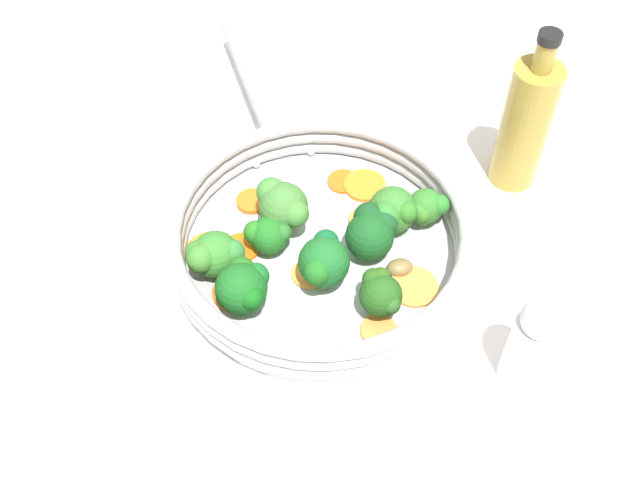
% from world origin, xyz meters
% --- Properties ---
extents(ground_plane, '(4.00, 4.00, 0.00)m').
position_xyz_m(ground_plane, '(0.00, 0.00, 0.00)').
color(ground_plane, white).
extents(skillet, '(0.27, 0.27, 0.02)m').
position_xyz_m(skillet, '(0.00, 0.00, 0.01)').
color(skillet, '#B2B5B7').
rests_on(skillet, ground_plane).
extents(skillet_rim_wall, '(0.29, 0.29, 0.04)m').
position_xyz_m(skillet_rim_wall, '(0.00, 0.00, 0.04)').
color(skillet_rim_wall, '#B5B0B2').
rests_on(skillet_rim_wall, skillet).
extents(skillet_handle, '(0.19, 0.15, 0.03)m').
position_xyz_m(skillet_handle, '(0.20, 0.15, 0.03)').
color(skillet_handle, '#999B9E').
rests_on(skillet_handle, skillet).
extents(skillet_rivet_left, '(0.01, 0.01, 0.01)m').
position_xyz_m(skillet_rivet_left, '(0.12, 0.05, 0.02)').
color(skillet_rivet_left, '#B3B0B8').
rests_on(skillet_rivet_left, skillet).
extents(skillet_rivet_right, '(0.01, 0.01, 0.01)m').
position_xyz_m(skillet_rivet_right, '(0.08, 0.10, 0.02)').
color(skillet_rivet_right, '#B1B6B2').
rests_on(skillet_rivet_right, skillet).
extents(carrot_slice_0, '(0.04, 0.04, 0.01)m').
position_xyz_m(carrot_slice_0, '(0.05, -0.03, 0.02)').
color(carrot_slice_0, orange).
rests_on(carrot_slice_0, skillet).
extents(carrot_slice_1, '(0.05, 0.05, 0.00)m').
position_xyz_m(carrot_slice_1, '(0.09, -0.02, 0.02)').
color(carrot_slice_1, orange).
rests_on(carrot_slice_1, skillet).
extents(carrot_slice_2, '(0.03, 0.03, 0.00)m').
position_xyz_m(carrot_slice_2, '(-0.07, -0.08, 0.02)').
color(carrot_slice_2, '#F98B3F').
rests_on(carrot_slice_2, skillet).
extents(carrot_slice_3, '(0.04, 0.04, 0.01)m').
position_xyz_m(carrot_slice_3, '(0.03, 0.09, 0.02)').
color(carrot_slice_3, orange).
rests_on(carrot_slice_3, skillet).
extents(carrot_slice_4, '(0.04, 0.04, 0.00)m').
position_xyz_m(carrot_slice_4, '(-0.02, 0.07, 0.02)').
color(carrot_slice_4, orange).
rests_on(carrot_slice_4, skillet).
extents(carrot_slice_5, '(0.04, 0.04, 0.00)m').
position_xyz_m(carrot_slice_5, '(-0.03, 0.00, 0.02)').
color(carrot_slice_5, '#F99538').
rests_on(carrot_slice_5, skillet).
extents(carrot_slice_6, '(0.06, 0.06, 0.00)m').
position_xyz_m(carrot_slice_6, '(-0.07, 0.06, 0.02)').
color(carrot_slice_6, '#D65C17').
rests_on(carrot_slice_6, skillet).
extents(carrot_slice_7, '(0.06, 0.06, 0.00)m').
position_xyz_m(carrot_slice_7, '(-0.01, -0.10, 0.02)').
color(carrot_slice_7, '#F7933E').
rests_on(carrot_slice_7, skillet).
extents(carrot_slice_8, '(0.03, 0.03, 0.00)m').
position_xyz_m(carrot_slice_8, '(0.09, 0.01, 0.02)').
color(carrot_slice_8, orange).
rests_on(carrot_slice_8, skillet).
extents(carrot_slice_9, '(0.07, 0.07, 0.00)m').
position_xyz_m(carrot_slice_9, '(-0.04, 0.10, 0.02)').
color(carrot_slice_9, orange).
rests_on(carrot_slice_9, skillet).
extents(broccoli_floret_0, '(0.05, 0.05, 0.05)m').
position_xyz_m(broccoli_floret_0, '(-0.06, 0.08, 0.04)').
color(broccoli_floret_0, '#6F8F4B').
rests_on(broccoli_floret_0, skillet).
extents(broccoli_floret_1, '(0.05, 0.05, 0.05)m').
position_xyz_m(broccoli_floret_1, '(-0.08, 0.04, 0.05)').
color(broccoli_floret_1, '#7DA56F').
rests_on(broccoli_floret_1, skillet).
extents(broccoli_floret_2, '(0.05, 0.05, 0.05)m').
position_xyz_m(broccoli_floret_2, '(0.02, -0.05, 0.04)').
color(broccoli_floret_2, '#8BB26E').
rests_on(broccoli_floret_2, skillet).
extents(broccoli_floret_3, '(0.05, 0.06, 0.06)m').
position_xyz_m(broccoli_floret_3, '(0.01, 0.04, 0.05)').
color(broccoli_floret_3, '#88B46D').
rests_on(broccoli_floret_3, skillet).
extents(broccoli_floret_4, '(0.04, 0.04, 0.04)m').
position_xyz_m(broccoli_floret_4, '(0.07, -0.09, 0.04)').
color(broccoli_floret_4, '#649254').
rests_on(broccoli_floret_4, skillet).
extents(broccoli_floret_5, '(0.06, 0.05, 0.06)m').
position_xyz_m(broccoli_floret_5, '(-0.04, -0.02, 0.05)').
color(broccoli_floret_5, '#608A46').
rests_on(broccoli_floret_5, skillet).
extents(broccoli_floret_6, '(0.05, 0.05, 0.05)m').
position_xyz_m(broccoli_floret_6, '(0.05, -0.06, 0.04)').
color(broccoli_floret_6, '#789F54').
rests_on(broccoli_floret_6, skillet).
extents(broccoli_floret_7, '(0.04, 0.05, 0.04)m').
position_xyz_m(broccoli_floret_7, '(-0.02, 0.05, 0.04)').
color(broccoli_floret_7, '#80B36C').
rests_on(broccoli_floret_7, skillet).
extents(broccoli_floret_8, '(0.04, 0.04, 0.05)m').
position_xyz_m(broccoli_floret_8, '(-0.05, -0.07, 0.04)').
color(broccoli_floret_8, '#648847').
rests_on(broccoli_floret_8, skillet).
extents(mushroom_piece_0, '(0.03, 0.03, 0.01)m').
position_xyz_m(mushroom_piece_0, '(0.00, -0.08, 0.02)').
color(mushroom_piece_0, olive).
rests_on(mushroom_piece_0, skillet).
extents(mushroom_piece_1, '(0.03, 0.03, 0.01)m').
position_xyz_m(mushroom_piece_1, '(-0.07, 0.05, 0.02)').
color(mushroom_piece_1, brown).
rests_on(mushroom_piece_1, skillet).
extents(salt_shaker, '(0.04, 0.04, 0.11)m').
position_xyz_m(salt_shaker, '(-0.06, -0.21, 0.05)').
color(salt_shaker, white).
rests_on(salt_shaker, ground_plane).
extents(oil_bottle, '(0.05, 0.05, 0.18)m').
position_xyz_m(oil_bottle, '(0.18, -0.16, 0.08)').
color(oil_bottle, olive).
rests_on(oil_bottle, ground_plane).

